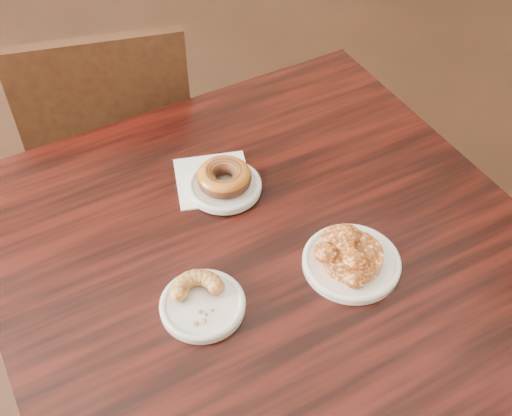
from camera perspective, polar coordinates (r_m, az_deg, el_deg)
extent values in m
plane|color=black|center=(1.89, -1.56, -13.28)|extent=(5.00, 5.00, 0.00)
cube|color=black|center=(1.46, 1.03, -13.16)|extent=(1.17, 1.17, 0.75)
cube|color=white|center=(1.27, -3.83, 2.52)|extent=(0.15, 0.15, 0.00)
cylinder|color=silver|center=(1.25, -2.80, 1.94)|extent=(0.14, 0.14, 0.01)
cylinder|color=white|center=(1.07, -4.76, -8.61)|extent=(0.14, 0.14, 0.01)
cylinder|color=white|center=(1.14, 8.47, -4.83)|extent=(0.17, 0.17, 0.01)
torus|color=#924E15|center=(1.23, -2.84, 2.76)|extent=(0.11, 0.11, 0.04)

